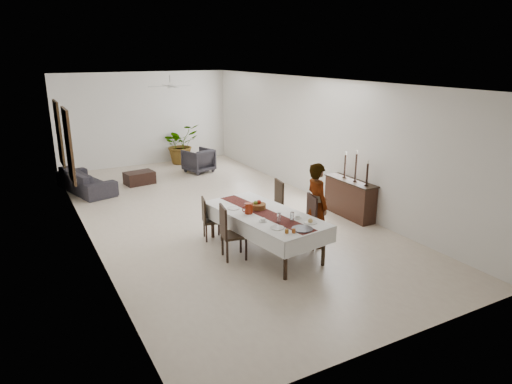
% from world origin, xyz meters
% --- Properties ---
extents(floor, '(6.00, 12.00, 0.00)m').
position_xyz_m(floor, '(0.00, 0.00, 0.00)').
color(floor, beige).
rests_on(floor, ground).
extents(ceiling, '(6.00, 12.00, 0.02)m').
position_xyz_m(ceiling, '(0.00, 0.00, 3.20)').
color(ceiling, white).
rests_on(ceiling, wall_back).
extents(wall_back, '(6.00, 0.02, 3.20)m').
position_xyz_m(wall_back, '(0.00, 6.00, 1.60)').
color(wall_back, white).
rests_on(wall_back, floor).
extents(wall_front, '(6.00, 0.02, 3.20)m').
position_xyz_m(wall_front, '(0.00, -6.00, 1.60)').
color(wall_front, white).
rests_on(wall_front, floor).
extents(wall_left, '(0.02, 12.00, 3.20)m').
position_xyz_m(wall_left, '(-3.00, 0.00, 1.60)').
color(wall_left, white).
rests_on(wall_left, floor).
extents(wall_right, '(0.02, 12.00, 3.20)m').
position_xyz_m(wall_right, '(3.00, 0.00, 1.60)').
color(wall_right, white).
rests_on(wall_right, floor).
extents(dining_table_top, '(1.41, 2.65, 0.05)m').
position_xyz_m(dining_table_top, '(-0.03, -2.49, 0.76)').
color(dining_table_top, black).
rests_on(dining_table_top, table_leg_fl).
extents(table_leg_fl, '(0.08, 0.08, 0.74)m').
position_xyz_m(table_leg_fl, '(-0.31, -3.74, 0.37)').
color(table_leg_fl, black).
rests_on(table_leg_fl, floor).
extents(table_leg_fr, '(0.08, 0.08, 0.74)m').
position_xyz_m(table_leg_fr, '(0.60, -3.61, 0.37)').
color(table_leg_fr, black).
rests_on(table_leg_fr, floor).
extents(table_leg_bl, '(0.08, 0.08, 0.74)m').
position_xyz_m(table_leg_bl, '(-0.66, -1.37, 0.37)').
color(table_leg_bl, black).
rests_on(table_leg_bl, floor).
extents(table_leg_br, '(0.08, 0.08, 0.74)m').
position_xyz_m(table_leg_br, '(0.25, -1.24, 0.37)').
color(table_leg_br, black).
rests_on(table_leg_br, floor).
extents(tablecloth_top, '(1.62, 2.86, 0.01)m').
position_xyz_m(tablecloth_top, '(-0.03, -2.49, 0.79)').
color(tablecloth_top, white).
rests_on(tablecloth_top, dining_table_top).
extents(tablecloth_drape_left, '(0.41, 2.68, 0.32)m').
position_xyz_m(tablecloth_drape_left, '(-0.64, -2.58, 0.64)').
color(tablecloth_drape_left, white).
rests_on(tablecloth_drape_left, dining_table_top).
extents(tablecloth_drape_right, '(0.41, 2.68, 0.32)m').
position_xyz_m(tablecloth_drape_right, '(0.58, -2.40, 0.64)').
color(tablecloth_drape_right, white).
rests_on(tablecloth_drape_right, dining_table_top).
extents(tablecloth_drape_near, '(1.23, 0.19, 0.32)m').
position_xyz_m(tablecloth_drape_near, '(0.17, -3.82, 0.64)').
color(tablecloth_drape_near, white).
rests_on(tablecloth_drape_near, dining_table_top).
extents(tablecloth_drape_far, '(1.23, 0.19, 0.32)m').
position_xyz_m(tablecloth_drape_far, '(-0.23, -1.15, 0.64)').
color(tablecloth_drape_far, silver).
rests_on(tablecloth_drape_far, dining_table_top).
extents(table_runner, '(0.75, 2.65, 0.00)m').
position_xyz_m(table_runner, '(-0.03, -2.49, 0.80)').
color(table_runner, maroon).
rests_on(table_runner, tablecloth_top).
extents(red_pitcher, '(0.18, 0.18, 0.21)m').
position_xyz_m(red_pitcher, '(-0.31, -2.37, 0.90)').
color(red_pitcher, maroon).
rests_on(red_pitcher, tablecloth_top).
extents(pitcher_handle, '(0.13, 0.04, 0.13)m').
position_xyz_m(pitcher_handle, '(-0.40, -2.38, 0.90)').
color(pitcher_handle, maroon).
rests_on(pitcher_handle, red_pitcher).
extents(wine_glass_near, '(0.07, 0.07, 0.18)m').
position_xyz_m(wine_glass_near, '(0.20, -3.15, 0.89)').
color(wine_glass_near, silver).
rests_on(wine_glass_near, tablecloth_top).
extents(wine_glass_mid, '(0.07, 0.07, 0.18)m').
position_xyz_m(wine_glass_mid, '(-0.05, -3.08, 0.89)').
color(wine_glass_mid, white).
rests_on(wine_glass_mid, tablecloth_top).
extents(teacup_right, '(0.09, 0.09, 0.06)m').
position_xyz_m(teacup_right, '(0.38, -3.07, 0.83)').
color(teacup_right, white).
rests_on(teacup_right, saucer_right).
extents(saucer_right, '(0.16, 0.16, 0.01)m').
position_xyz_m(saucer_right, '(0.38, -3.07, 0.81)').
color(saucer_right, white).
rests_on(saucer_right, tablecloth_top).
extents(teacup_left, '(0.09, 0.09, 0.06)m').
position_xyz_m(teacup_left, '(-0.29, -2.90, 0.83)').
color(teacup_left, white).
rests_on(teacup_left, saucer_left).
extents(saucer_left, '(0.16, 0.16, 0.01)m').
position_xyz_m(saucer_left, '(-0.29, -2.90, 0.81)').
color(saucer_left, silver).
rests_on(saucer_left, tablecloth_top).
extents(plate_near_right, '(0.25, 0.25, 0.02)m').
position_xyz_m(plate_near_right, '(0.45, -3.37, 0.81)').
color(plate_near_right, white).
rests_on(plate_near_right, tablecloth_top).
extents(bread_near_right, '(0.09, 0.09, 0.09)m').
position_xyz_m(bread_near_right, '(0.45, -3.37, 0.84)').
color(bread_near_right, '#D9B269').
rests_on(bread_near_right, plate_near_right).
extents(plate_near_left, '(0.25, 0.25, 0.02)m').
position_xyz_m(plate_near_left, '(-0.22, -3.31, 0.81)').
color(plate_near_left, silver).
rests_on(plate_near_left, tablecloth_top).
extents(plate_far_left, '(0.25, 0.25, 0.02)m').
position_xyz_m(plate_far_left, '(-0.44, -1.97, 0.81)').
color(plate_far_left, white).
rests_on(plate_far_left, tablecloth_top).
extents(serving_tray, '(0.38, 0.38, 0.02)m').
position_xyz_m(serving_tray, '(0.13, -3.58, 0.81)').
color(serving_tray, '#3D3E42').
rests_on(serving_tray, tablecloth_top).
extents(jam_jar_a, '(0.07, 0.07, 0.08)m').
position_xyz_m(jam_jar_a, '(-0.09, -3.64, 0.84)').
color(jam_jar_a, brown).
rests_on(jam_jar_a, tablecloth_top).
extents(jam_jar_b, '(0.07, 0.07, 0.08)m').
position_xyz_m(jam_jar_b, '(-0.20, -3.60, 0.84)').
color(jam_jar_b, brown).
rests_on(jam_jar_b, tablecloth_top).
extents(fruit_basket, '(0.32, 0.32, 0.11)m').
position_xyz_m(fruit_basket, '(-0.01, -2.22, 0.85)').
color(fruit_basket, brown).
rests_on(fruit_basket, tablecloth_top).
extents(fruit_red, '(0.09, 0.09, 0.09)m').
position_xyz_m(fruit_red, '(0.01, -2.20, 0.93)').
color(fruit_red, '#9E1B0F').
rests_on(fruit_red, fruit_basket).
extents(fruit_green, '(0.08, 0.08, 0.08)m').
position_xyz_m(fruit_green, '(-0.06, -2.20, 0.93)').
color(fruit_green, olive).
rests_on(fruit_green, fruit_basket).
extents(chair_right_near_seat, '(0.56, 0.56, 0.05)m').
position_xyz_m(chair_right_near_seat, '(0.70, -2.74, 0.49)').
color(chair_right_near_seat, black).
rests_on(chair_right_near_seat, chair_right_near_leg_fl).
extents(chair_right_near_leg_fl, '(0.06, 0.06, 0.46)m').
position_xyz_m(chair_right_near_leg_fl, '(0.84, -2.96, 0.23)').
color(chair_right_near_leg_fl, black).
rests_on(chair_right_near_leg_fl, floor).
extents(chair_right_near_leg_fr, '(0.06, 0.06, 0.46)m').
position_xyz_m(chair_right_near_leg_fr, '(0.92, -2.59, 0.23)').
color(chair_right_near_leg_fr, black).
rests_on(chair_right_near_leg_fr, floor).
extents(chair_right_near_leg_bl, '(0.06, 0.06, 0.46)m').
position_xyz_m(chair_right_near_leg_bl, '(0.47, -2.88, 0.23)').
color(chair_right_near_leg_bl, black).
rests_on(chair_right_near_leg_bl, floor).
extents(chair_right_near_leg_br, '(0.06, 0.06, 0.46)m').
position_xyz_m(chair_right_near_leg_br, '(0.55, -2.51, 0.23)').
color(chair_right_near_leg_br, black).
rests_on(chair_right_near_leg_br, floor).
extents(chair_right_near_back, '(0.14, 0.46, 0.59)m').
position_xyz_m(chair_right_near_back, '(0.90, -2.78, 0.81)').
color(chair_right_near_back, black).
rests_on(chair_right_near_back, chair_right_near_seat).
extents(chair_right_far_seat, '(0.53, 0.53, 0.05)m').
position_xyz_m(chair_right_far_seat, '(0.71, -1.48, 0.48)').
color(chair_right_far_seat, black).
rests_on(chair_right_far_seat, chair_right_far_leg_fl).
extents(chair_right_far_leg_fl, '(0.05, 0.05, 0.46)m').
position_xyz_m(chair_right_far_leg_fl, '(0.86, -1.69, 0.23)').
color(chair_right_far_leg_fl, black).
rests_on(chair_right_far_leg_fl, floor).
extents(chair_right_far_leg_fr, '(0.05, 0.05, 0.46)m').
position_xyz_m(chair_right_far_leg_fr, '(0.92, -1.32, 0.23)').
color(chair_right_far_leg_fr, black).
rests_on(chair_right_far_leg_fr, floor).
extents(chair_right_far_leg_bl, '(0.05, 0.05, 0.46)m').
position_xyz_m(chair_right_far_leg_bl, '(0.49, -1.64, 0.23)').
color(chair_right_far_leg_bl, black).
rests_on(chair_right_far_leg_bl, floor).
extents(chair_right_far_leg_br, '(0.05, 0.05, 0.46)m').
position_xyz_m(chair_right_far_leg_br, '(0.55, -1.26, 0.23)').
color(chair_right_far_leg_br, black).
rests_on(chair_right_far_leg_br, floor).
extents(chair_right_far_back, '(0.11, 0.46, 0.59)m').
position_xyz_m(chair_right_far_back, '(0.91, -1.51, 0.80)').
color(chair_right_far_back, black).
rests_on(chair_right_far_back, chair_right_far_seat).
extents(chair_left_near_seat, '(0.53, 0.53, 0.05)m').
position_xyz_m(chair_left_near_seat, '(-0.70, -2.51, 0.47)').
color(chair_left_near_seat, black).
rests_on(chair_left_near_seat, chair_left_near_leg_fl).
extents(chair_left_near_leg_fl, '(0.05, 0.05, 0.45)m').
position_xyz_m(chair_left_near_leg_fl, '(-0.85, -2.30, 0.22)').
color(chair_left_near_leg_fl, black).
rests_on(chair_left_near_leg_fl, floor).
extents(chair_left_near_leg_fr, '(0.05, 0.05, 0.45)m').
position_xyz_m(chair_left_near_leg_fr, '(-0.92, -2.66, 0.22)').
color(chair_left_near_leg_fr, black).
rests_on(chair_left_near_leg_fr, floor).
extents(chair_left_near_leg_bl, '(0.05, 0.05, 0.45)m').
position_xyz_m(chair_left_near_leg_bl, '(-0.49, -2.36, 0.22)').
color(chair_left_near_leg_bl, black).
rests_on(chair_left_near_leg_bl, floor).
extents(chair_left_near_leg_br, '(0.05, 0.05, 0.45)m').
position_xyz_m(chair_left_near_leg_br, '(-0.55, -2.73, 0.22)').
color(chair_left_near_leg_br, black).
rests_on(chair_left_near_leg_br, floor).
extents(chair_left_near_back, '(0.12, 0.45, 0.58)m').
position_xyz_m(chair_left_near_back, '(-0.90, -2.47, 0.78)').
color(chair_left_near_back, black).
rests_on(chair_left_near_back, chair_left_near_seat).
extents(chair_left_far_seat, '(0.47, 0.47, 0.04)m').
position_xyz_m(chair_left_far_seat, '(-0.69, -1.44, 0.41)').
color(chair_left_far_seat, black).
rests_on(chair_left_far_seat, chair_left_far_leg_fl).
extents(chair_left_far_leg_fl, '(0.05, 0.05, 0.38)m').
position_xyz_m(chair_left_far_leg_fl, '(-0.81, -1.25, 0.19)').
color(chair_left_far_leg_fl, black).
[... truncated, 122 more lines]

